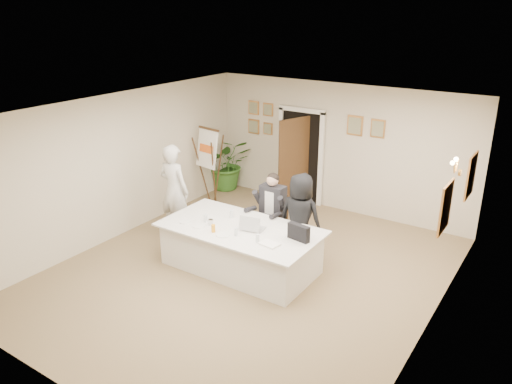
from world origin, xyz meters
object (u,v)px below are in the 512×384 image
object	(u,v)px
potted_palm	(227,163)
laptop	(254,221)
flip_chart	(211,169)
standing_woman	(300,218)
standing_man	(174,190)
paper_stack	(269,244)
oj_glass	(213,228)
seated_man	(271,210)
conference_table	(241,248)
steel_jug	(211,222)
laptop_bag	(299,232)

from	to	relation	value
potted_palm	laptop	world-z (taller)	potted_palm
flip_chart	standing_woman	world-z (taller)	flip_chart
standing_man	standing_woman	size ratio (longest dim) A/B	1.14
potted_palm	paper_stack	distance (m)	4.80
standing_woman	oj_glass	size ratio (longest dim) A/B	12.52
oj_glass	seated_man	bearing A→B (deg)	79.55
standing_woman	laptop	world-z (taller)	standing_woman
paper_stack	oj_glass	xyz separation A→B (m)	(-1.03, -0.11, 0.05)
standing_man	laptop	bearing A→B (deg)	171.07
flip_chart	oj_glass	distance (m)	3.29
laptop	standing_man	bearing A→B (deg)	159.86
conference_table	seated_man	size ratio (longest dim) A/B	1.86
standing_woman	steel_jug	world-z (taller)	standing_woman
seated_man	steel_jug	distance (m)	1.31
oj_glass	potted_palm	bearing A→B (deg)	123.47
conference_table	flip_chart	size ratio (longest dim) A/B	1.57
conference_table	oj_glass	distance (m)	0.65
standing_woman	potted_palm	bearing A→B (deg)	-37.43
laptop	steel_jug	world-z (taller)	laptop
standing_woman	steel_jug	distance (m)	1.57
standing_man	oj_glass	distance (m)	1.81
standing_man	oj_glass	xyz separation A→B (m)	(1.61, -0.83, -0.09)
conference_table	paper_stack	bearing A→B (deg)	-20.54
seated_man	potted_palm	distance (m)	3.35
laptop_bag	paper_stack	world-z (taller)	laptop_bag
seated_man	flip_chart	world-z (taller)	flip_chart
laptop_bag	steel_jug	xyz separation A→B (m)	(-1.53, -0.33, -0.08)
potted_palm	standing_man	bearing A→B (deg)	-75.07
flip_chart	paper_stack	size ratio (longest dim) A/B	5.74
conference_table	standing_man	world-z (taller)	standing_man
standing_man	seated_man	bearing A→B (deg)	-162.09
conference_table	steel_jug	xyz separation A→B (m)	(-0.47, -0.21, 0.44)
potted_palm	paper_stack	xyz separation A→B (m)	(3.36, -3.42, 0.14)
potted_palm	oj_glass	xyz separation A→B (m)	(2.33, -3.53, 0.19)
standing_woman	oj_glass	xyz separation A→B (m)	(-0.97, -1.23, 0.03)
standing_man	conference_table	bearing A→B (deg)	167.67
paper_stack	standing_woman	bearing A→B (deg)	93.26
laptop_bag	laptop	bearing A→B (deg)	-168.21
flip_chart	paper_stack	distance (m)	3.95
flip_chart	standing_man	distance (m)	1.80
conference_table	steel_jug	bearing A→B (deg)	-155.99
laptop	paper_stack	bearing A→B (deg)	-44.68
flip_chart	potted_palm	bearing A→B (deg)	104.97
standing_man	laptop_bag	xyz separation A→B (m)	(2.94, -0.31, -0.02)
potted_palm	steel_jug	size ratio (longest dim) A/B	11.91
seated_man	laptop	world-z (taller)	seated_man
laptop	laptop_bag	xyz separation A→B (m)	(0.83, 0.04, -0.01)
potted_palm	seated_man	bearing A→B (deg)	-39.26
flip_chart	steel_jug	world-z (taller)	flip_chart
flip_chart	standing_woman	xyz separation A→B (m)	(3.04, -1.33, 0.01)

